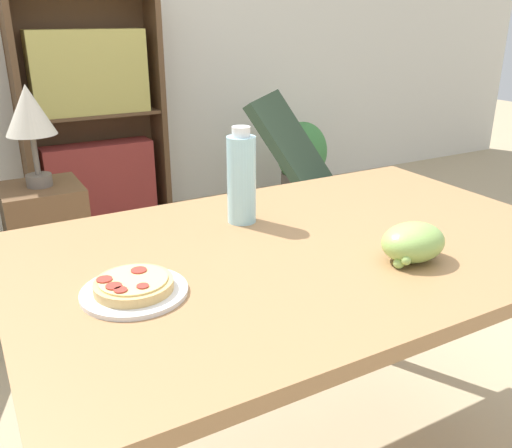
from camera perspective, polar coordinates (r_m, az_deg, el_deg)
The scene contains 10 objects.
wall_back at distance 3.72m, azimuth -18.43°, elevation 20.27°, with size 8.00×0.05×2.60m.
dining_table at distance 1.37m, azimuth 5.04°, elevation -5.70°, with size 1.39×0.89×0.77m.
pizza_on_plate at distance 1.12m, azimuth -12.74°, elevation -6.55°, with size 0.22×0.22×0.04m.
grape_bunch at distance 1.28m, azimuth 16.19°, elevation -1.86°, with size 0.16×0.12×0.09m.
drink_bottle at distance 1.44m, azimuth -1.54°, elevation 4.85°, with size 0.08×0.08×0.26m.
lounge_chair_far at distance 3.12m, azimuth 6.71°, elevation 2.19°, with size 0.88×0.94×0.88m.
bookshelf at distance 3.62m, azimuth -16.64°, elevation 10.04°, with size 0.88×0.26×1.42m.
side_table at distance 2.67m, azimuth -20.93°, elevation -2.29°, with size 0.34×0.34×0.59m.
table_lamp at distance 2.51m, azimuth -22.76°, elevation 10.54°, with size 0.21×0.21×0.44m.
potted_plant_floor at distance 3.99m, azimuth 4.84°, elevation 6.63°, with size 0.38×0.32×0.58m.
Camera 1 is at (-0.76, -1.01, 1.30)m, focal length 38.00 mm.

